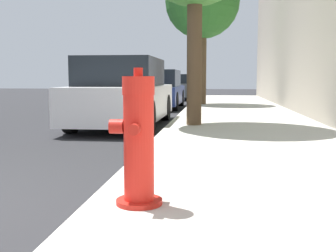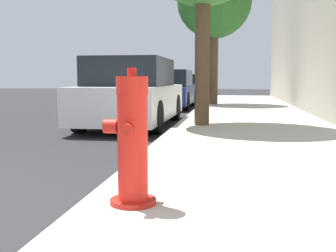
% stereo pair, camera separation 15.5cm
% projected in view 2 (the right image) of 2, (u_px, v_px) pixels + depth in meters
% --- Properties ---
extents(sidewalk_slab, '(3.04, 40.00, 0.16)m').
position_uv_depth(sidewalk_slab, '(304.00, 245.00, 2.47)').
color(sidewalk_slab, '#B7B2A8').
rests_on(sidewalk_slab, ground_plane).
extents(fire_hydrant, '(0.37, 0.38, 0.97)m').
position_uv_depth(fire_hydrant, '(132.00, 142.00, 2.96)').
color(fire_hydrant, red).
rests_on(fire_hydrant, sidewalk_slab).
extents(parked_car_near, '(1.72, 4.35, 1.49)m').
position_uv_depth(parked_car_near, '(133.00, 94.00, 9.29)').
color(parked_car_near, silver).
rests_on(parked_car_near, ground_plane).
extents(parked_car_mid, '(1.82, 3.94, 1.34)m').
position_uv_depth(parked_car_mid, '(167.00, 90.00, 14.89)').
color(parked_car_mid, navy).
rests_on(parked_car_mid, ground_plane).
extents(parked_car_far, '(1.72, 4.08, 1.26)m').
position_uv_depth(parked_car_far, '(190.00, 87.00, 21.25)').
color(parked_car_far, '#4C5156').
rests_on(parked_car_far, ground_plane).
extents(street_tree_far, '(2.55, 2.55, 4.81)m').
position_uv_depth(street_tree_far, '(214.00, 2.00, 14.32)').
color(street_tree_far, brown).
rests_on(street_tree_far, sidewalk_slab).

